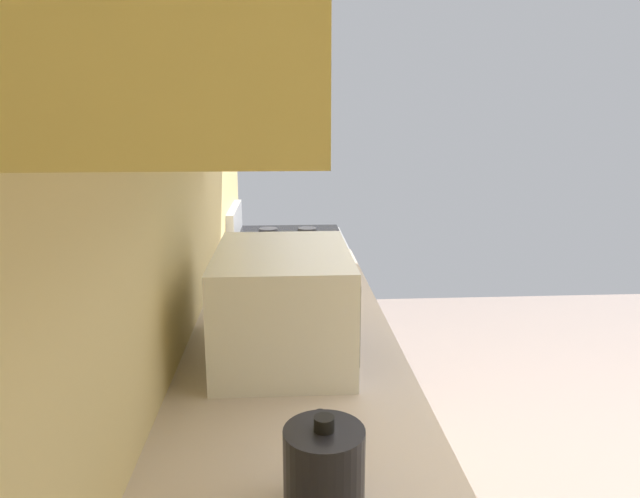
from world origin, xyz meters
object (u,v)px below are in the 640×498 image
(bowl, at_px, (300,273))
(oven_range, at_px, (289,312))
(microwave, at_px, (284,303))
(kettle, at_px, (324,471))

(bowl, bearing_deg, oven_range, 2.97)
(oven_range, height_order, bowl, oven_range)
(oven_range, distance_m, bowl, 0.99)
(oven_range, bearing_deg, bowl, -177.03)
(microwave, distance_m, bowl, 0.74)
(oven_range, distance_m, microwave, 1.70)
(kettle, bearing_deg, oven_range, 1.12)
(kettle, bearing_deg, microwave, 5.58)
(oven_range, height_order, kettle, kettle)
(microwave, bearing_deg, bowl, -5.20)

